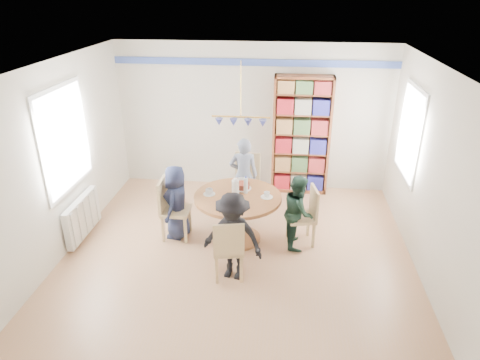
# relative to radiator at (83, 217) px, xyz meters

# --- Properties ---
(ground) EXTENTS (5.00, 5.00, 0.00)m
(ground) POSITION_rel_radiator_xyz_m (2.42, -0.30, -0.35)
(ground) COLOR #AA7C59
(room_shell) EXTENTS (5.00, 5.00, 5.00)m
(room_shell) POSITION_rel_radiator_xyz_m (2.16, 0.57, 1.30)
(room_shell) COLOR white
(room_shell) RESTS_ON ground
(radiator) EXTENTS (0.12, 1.00, 0.60)m
(radiator) POSITION_rel_radiator_xyz_m (0.00, 0.00, 0.00)
(radiator) COLOR silver
(radiator) RESTS_ON ground
(dining_table) EXTENTS (1.30, 1.30, 0.75)m
(dining_table) POSITION_rel_radiator_xyz_m (2.37, 0.19, 0.21)
(dining_table) COLOR brown
(dining_table) RESTS_ON ground
(chair_left) EXTENTS (0.43, 0.43, 0.96)m
(chair_left) POSITION_rel_radiator_xyz_m (1.34, 0.17, 0.18)
(chair_left) COLOR #D5BA83
(chair_left) RESTS_ON ground
(chair_right) EXTENTS (0.47, 0.47, 0.90)m
(chair_right) POSITION_rel_radiator_xyz_m (3.40, 0.23, 0.15)
(chair_right) COLOR #D5BA83
(chair_right) RESTS_ON ground
(chair_far) EXTENTS (0.48, 0.48, 0.98)m
(chair_far) POSITION_rel_radiator_xyz_m (2.40, 1.26, 0.19)
(chair_far) COLOR #D5BA83
(chair_far) RESTS_ON ground
(chair_near) EXTENTS (0.46, 0.46, 0.90)m
(chair_near) POSITION_rel_radiator_xyz_m (2.37, -0.79, 0.14)
(chair_near) COLOR #D5BA83
(chair_near) RESTS_ON ground
(person_left) EXTENTS (0.43, 0.61, 1.17)m
(person_left) POSITION_rel_radiator_xyz_m (1.44, 0.20, 0.23)
(person_left) COLOR #191F38
(person_left) RESTS_ON ground
(person_right) EXTENTS (0.46, 0.57, 1.12)m
(person_right) POSITION_rel_radiator_xyz_m (3.27, 0.16, 0.21)
(person_right) COLOR #172E23
(person_right) RESTS_ON ground
(person_far) EXTENTS (0.51, 0.36, 1.32)m
(person_far) POSITION_rel_radiator_xyz_m (2.36, 1.13, 0.31)
(person_far) COLOR gray
(person_far) RESTS_ON ground
(person_near) EXTENTS (0.88, 0.63, 1.24)m
(person_near) POSITION_rel_radiator_xyz_m (2.42, -0.73, 0.27)
(person_near) COLOR black
(person_near) RESTS_ON ground
(bookshelf) EXTENTS (1.03, 0.31, 2.17)m
(bookshelf) POSITION_rel_radiator_xyz_m (3.31, 2.04, 0.72)
(bookshelf) COLOR brown
(bookshelf) RESTS_ON ground
(tableware) EXTENTS (1.03, 1.03, 0.27)m
(tableware) POSITION_rel_radiator_xyz_m (2.35, 0.22, 0.46)
(tableware) COLOR white
(tableware) RESTS_ON dining_table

